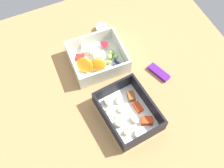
% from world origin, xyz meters
% --- Properties ---
extents(table_surface, '(0.80, 0.80, 0.02)m').
position_xyz_m(table_surface, '(0.00, 0.00, 0.01)').
color(table_surface, '#9E7547').
rests_on(table_surface, ground).
extents(pasta_container, '(0.18, 0.15, 0.05)m').
position_xyz_m(pasta_container, '(0.09, -0.01, 0.04)').
color(pasta_container, white).
rests_on(pasta_container, table_surface).
extents(fruit_bowl, '(0.15, 0.16, 0.06)m').
position_xyz_m(fruit_bowl, '(-0.11, -0.02, 0.04)').
color(fruit_bowl, silver).
rests_on(fruit_bowl, table_surface).
extents(candy_bar, '(0.07, 0.05, 0.01)m').
position_xyz_m(candy_bar, '(0.01, 0.14, 0.03)').
color(candy_bar, '#51197A').
rests_on(candy_bar, table_surface).
extents(paper_cup_liner, '(0.04, 0.04, 0.02)m').
position_xyz_m(paper_cup_liner, '(-0.22, 0.05, 0.03)').
color(paper_cup_liner, white).
rests_on(paper_cup_liner, table_surface).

